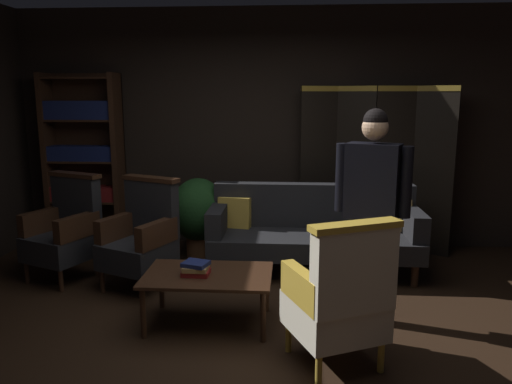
% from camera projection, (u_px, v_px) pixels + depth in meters
% --- Properties ---
extents(ground_plane, '(10.00, 10.00, 0.00)m').
position_uv_depth(ground_plane, '(249.00, 333.00, 3.81)').
color(ground_plane, black).
extents(back_wall, '(7.20, 0.10, 2.80)m').
position_uv_depth(back_wall, '(266.00, 129.00, 5.94)').
color(back_wall, black).
rests_on(back_wall, ground_plane).
extents(folding_screen, '(1.70, 0.39, 1.90)m').
position_uv_depth(folding_screen, '(374.00, 167.00, 5.66)').
color(folding_screen, black).
rests_on(folding_screen, ground_plane).
extents(bookshelf, '(0.90, 0.32, 2.05)m').
position_uv_depth(bookshelf, '(84.00, 156.00, 5.90)').
color(bookshelf, '#382114').
rests_on(bookshelf, ground_plane).
extents(velvet_couch, '(2.12, 0.78, 0.88)m').
position_uv_depth(velvet_couch, '(314.00, 228.00, 5.11)').
color(velvet_couch, '#382114').
rests_on(velvet_couch, ground_plane).
extents(coffee_table, '(1.00, 0.64, 0.42)m').
position_uv_depth(coffee_table, '(208.00, 279.00, 3.90)').
color(coffee_table, '#382114').
rests_on(coffee_table, ground_plane).
extents(armchair_gilt_accent, '(0.77, 0.76, 1.04)m').
position_uv_depth(armchair_gilt_accent, '(340.00, 298.00, 3.25)').
color(armchair_gilt_accent, gold).
rests_on(armchair_gilt_accent, ground_plane).
extents(armchair_wing_left, '(0.76, 0.76, 1.04)m').
position_uv_depth(armchair_wing_left, '(65.00, 230.00, 4.88)').
color(armchair_wing_left, '#382114').
rests_on(armchair_wing_left, ground_plane).
extents(armchair_wing_right, '(0.76, 0.76, 1.04)m').
position_uv_depth(armchair_wing_right, '(142.00, 237.00, 4.65)').
color(armchair_wing_right, '#382114').
rests_on(armchair_wing_right, ground_plane).
extents(standing_figure, '(0.55, 0.35, 1.70)m').
position_uv_depth(standing_figure, '(372.00, 197.00, 3.82)').
color(standing_figure, black).
rests_on(standing_figure, ground_plane).
extents(potted_plant, '(0.61, 0.61, 0.91)m').
position_uv_depth(potted_plant, '(198.00, 212.00, 5.47)').
color(potted_plant, brown).
rests_on(potted_plant, ground_plane).
extents(book_red_leather, '(0.21, 0.17, 0.04)m').
position_uv_depth(book_red_leather, '(196.00, 273.00, 3.86)').
color(book_red_leather, maroon).
rests_on(book_red_leather, coffee_table).
extents(book_tan_leather, '(0.19, 0.17, 0.04)m').
position_uv_depth(book_tan_leather, '(196.00, 268.00, 3.85)').
color(book_tan_leather, '#9E7A47').
rests_on(book_tan_leather, book_red_leather).
extents(book_navy_cloth, '(0.23, 0.21, 0.03)m').
position_uv_depth(book_navy_cloth, '(196.00, 264.00, 3.84)').
color(book_navy_cloth, navy).
rests_on(book_navy_cloth, book_tan_leather).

